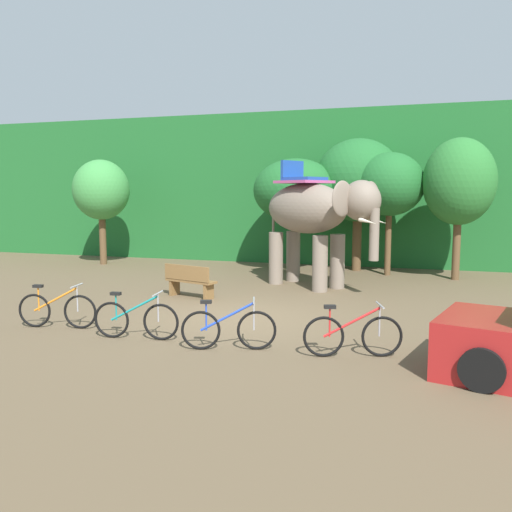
% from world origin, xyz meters
% --- Properties ---
extents(ground_plane, '(80.00, 80.00, 0.00)m').
position_xyz_m(ground_plane, '(0.00, 0.00, 0.00)').
color(ground_plane, brown).
extents(foliage_hedge, '(36.00, 6.00, 5.99)m').
position_xyz_m(foliage_hedge, '(0.00, 12.43, 2.99)').
color(foliage_hedge, '#1E6028').
rests_on(foliage_hedge, ground).
extents(tree_center_left, '(2.19, 2.19, 4.10)m').
position_xyz_m(tree_center_left, '(-8.11, 7.11, 2.91)').
color(tree_center_left, brown).
rests_on(tree_center_left, ground).
extents(tree_far_left, '(3.00, 3.00, 4.02)m').
position_xyz_m(tree_far_left, '(-0.40, 7.50, 2.88)').
color(tree_far_left, brown).
rests_on(tree_far_left, ground).
extents(tree_center_right, '(3.09, 3.09, 4.73)m').
position_xyz_m(tree_center_right, '(1.70, 8.34, 3.25)').
color(tree_center_right, brown).
rests_on(tree_center_right, ground).
extents(tree_far_right, '(2.31, 2.31, 4.17)m').
position_xyz_m(tree_far_right, '(2.85, 7.55, 3.08)').
color(tree_far_right, brown).
rests_on(tree_far_right, ground).
extents(tree_center, '(2.27, 2.27, 4.56)m').
position_xyz_m(tree_center, '(5.02, 7.21, 3.15)').
color(tree_center, brown).
rests_on(tree_center, ground).
extents(elephant, '(4.06, 3.21, 3.78)m').
position_xyz_m(elephant, '(0.91, 4.43, 2.20)').
color(elephant, gray).
rests_on(elephant, ground).
extents(bike_orange, '(1.69, 0.52, 0.92)m').
position_xyz_m(bike_orange, '(-3.24, -1.95, 0.39)').
color(bike_orange, black).
rests_on(bike_orange, ground).
extents(bike_teal, '(1.70, 0.52, 0.92)m').
position_xyz_m(bike_teal, '(-1.24, -2.21, 0.39)').
color(bike_teal, black).
rests_on(bike_teal, ground).
extents(bike_blue, '(1.65, 0.67, 0.92)m').
position_xyz_m(bike_blue, '(0.71, -2.34, 0.39)').
color(bike_blue, black).
rests_on(bike_blue, ground).
extents(bike_red, '(1.64, 0.68, 0.92)m').
position_xyz_m(bike_red, '(2.88, -2.10, 0.39)').
color(bike_red, black).
rests_on(bike_red, ground).
extents(wooden_bench, '(1.55, 0.81, 0.89)m').
position_xyz_m(wooden_bench, '(-1.97, 1.85, 0.48)').
color(wooden_bench, brown).
rests_on(wooden_bench, ground).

